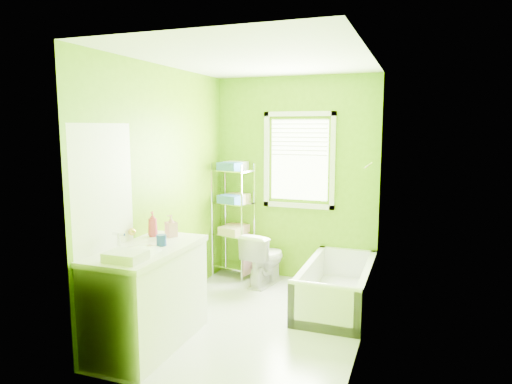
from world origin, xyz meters
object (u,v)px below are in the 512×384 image
(vanity, at_px, (148,293))
(wire_shelf_unit, at_px, (234,207))
(bathtub, at_px, (337,293))
(toilet, at_px, (264,258))

(vanity, distance_m, wire_shelf_unit, 2.11)
(bathtub, height_order, wire_shelf_unit, wire_shelf_unit)
(bathtub, height_order, toilet, toilet)
(wire_shelf_unit, bearing_deg, vanity, -89.66)
(toilet, bearing_deg, wire_shelf_unit, -8.25)
(wire_shelf_unit, bearing_deg, bathtub, -21.86)
(vanity, relative_size, wire_shelf_unit, 0.80)
(bathtub, bearing_deg, toilet, 157.04)
(toilet, xyz_separation_m, vanity, (-0.46, -1.89, 0.15))
(bathtub, distance_m, vanity, 2.09)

